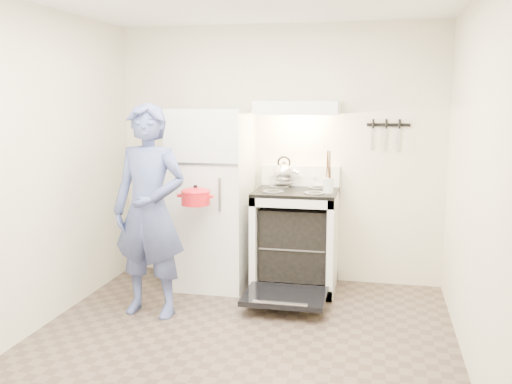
{
  "coord_description": "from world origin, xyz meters",
  "views": [
    {
      "loc": [
        0.98,
        -3.72,
        1.8
      ],
      "look_at": [
        -0.05,
        1.0,
        1.0
      ],
      "focal_mm": 40.0,
      "sensor_mm": 36.0,
      "label": 1
    }
  ],
  "objects_px": {
    "tea_kettle": "(284,171)",
    "dutch_oven": "(196,198)",
    "person": "(149,211)",
    "stove_body": "(296,241)",
    "refrigerator": "(212,198)"
  },
  "relations": [
    {
      "from": "refrigerator",
      "to": "stove_body",
      "type": "height_order",
      "value": "refrigerator"
    },
    {
      "from": "refrigerator",
      "to": "tea_kettle",
      "type": "xyz_separation_m",
      "value": [
        0.66,
        0.24,
        0.25
      ]
    },
    {
      "from": "tea_kettle",
      "to": "dutch_oven",
      "type": "height_order",
      "value": "tea_kettle"
    },
    {
      "from": "tea_kettle",
      "to": "person",
      "type": "distance_m",
      "value": 1.47
    },
    {
      "from": "refrigerator",
      "to": "dutch_oven",
      "type": "bearing_deg",
      "value": -88.71
    },
    {
      "from": "stove_body",
      "to": "dutch_oven",
      "type": "height_order",
      "value": "dutch_oven"
    },
    {
      "from": "dutch_oven",
      "to": "refrigerator",
      "type": "bearing_deg",
      "value": 91.29
    },
    {
      "from": "stove_body",
      "to": "tea_kettle",
      "type": "height_order",
      "value": "tea_kettle"
    },
    {
      "from": "dutch_oven",
      "to": "tea_kettle",
      "type": "bearing_deg",
      "value": 50.47
    },
    {
      "from": "stove_body",
      "to": "tea_kettle",
      "type": "bearing_deg",
      "value": 125.02
    },
    {
      "from": "person",
      "to": "tea_kettle",
      "type": "bearing_deg",
      "value": 55.42
    },
    {
      "from": "stove_body",
      "to": "tea_kettle",
      "type": "distance_m",
      "value": 0.69
    },
    {
      "from": "stove_body",
      "to": "person",
      "type": "distance_m",
      "value": 1.47
    },
    {
      "from": "person",
      "to": "dutch_oven",
      "type": "bearing_deg",
      "value": 54.61
    },
    {
      "from": "person",
      "to": "refrigerator",
      "type": "bearing_deg",
      "value": 77.71
    }
  ]
}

